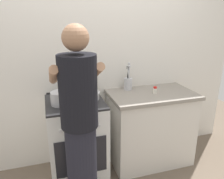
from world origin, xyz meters
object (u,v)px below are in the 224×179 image
object	(u,v)px
stove_range	(77,139)
person	(80,130)
spice_bottle	(155,90)
utensil_crock	(128,82)
pot	(61,98)
mixing_bowl	(87,95)

from	to	relation	value
stove_range	person	xyz separation A→B (m)	(-0.03, -0.55, 0.41)
spice_bottle	person	world-z (taller)	person
utensil_crock	spice_bottle	size ratio (longest dim) A/B	4.14
spice_bottle	pot	bearing A→B (deg)	-178.88
person	pot	bearing A→B (deg)	101.63
utensil_crock	person	distance (m)	1.05
pot	person	xyz separation A→B (m)	(0.11, -0.51, -0.11)
mixing_bowl	pot	bearing A→B (deg)	-165.04
pot	spice_bottle	xyz separation A→B (m)	(1.06, 0.02, -0.03)
spice_bottle	person	xyz separation A→B (m)	(-0.95, -0.53, -0.08)
spice_bottle	person	bearing A→B (deg)	-150.89
mixing_bowl	utensil_crock	size ratio (longest dim) A/B	0.82
stove_range	mixing_bowl	bearing A→B (deg)	13.22
pot	utensil_crock	world-z (taller)	utensil_crock
stove_range	pot	xyz separation A→B (m)	(-0.14, -0.04, 0.52)
pot	utensil_crock	xyz separation A→B (m)	(0.81, 0.25, 0.03)
spice_bottle	person	size ratio (longest dim) A/B	0.05
utensil_crock	person	xyz separation A→B (m)	(-0.71, -0.76, -0.14)
stove_range	person	size ratio (longest dim) A/B	0.53
spice_bottle	stove_range	bearing A→B (deg)	178.68
pot	person	world-z (taller)	person
person	stove_range	bearing A→B (deg)	86.38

